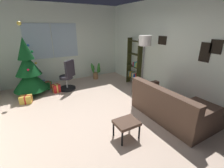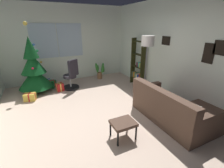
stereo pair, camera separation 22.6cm
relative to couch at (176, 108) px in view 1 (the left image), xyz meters
name	(u,v)px [view 1 (the left image)]	position (x,y,z in m)	size (l,w,h in m)	color
ground_plane	(100,120)	(-1.57, 0.86, -0.34)	(4.61, 6.36, 0.10)	beige
wall_back_with_windows	(61,44)	(-1.59, 4.09, 1.13)	(4.61, 0.12, 2.82)	silver
wall_right_with_frames	(175,51)	(0.79, 0.86, 1.12)	(0.12, 6.36, 2.82)	silver
couch	(176,108)	(0.00, 0.00, 0.00)	(1.54, 1.83, 0.82)	brown
footstool	(126,124)	(-1.38, 0.02, 0.02)	(0.45, 0.38, 0.37)	brown
holiday_tree	(29,71)	(-2.84, 3.27, 0.45)	(1.05, 1.05, 2.20)	#4C331E
gift_box_red	(56,88)	(-2.14, 2.99, -0.16)	(0.25, 0.23, 0.28)	red
gift_box_green	(48,85)	(-2.35, 3.42, -0.16)	(0.30, 0.30, 0.27)	#1E722D
gift_box_gold	(26,99)	(-3.05, 2.63, -0.18)	(0.35, 0.29, 0.23)	gold
gift_box_blue	(41,84)	(-2.52, 3.78, -0.19)	(0.31, 0.30, 0.20)	#2D4C99
office_chair	(68,79)	(-1.73, 3.01, 0.11)	(0.58, 0.59, 1.03)	black
bookshelf	(134,65)	(0.52, 2.32, 0.44)	(0.18, 0.64, 1.67)	black
floor_lamp	(145,45)	(0.17, 1.44, 1.26)	(0.36, 0.36, 1.82)	slate
potted_plant	(96,71)	(-0.43, 3.61, 0.03)	(0.44, 0.48, 0.70)	#956642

